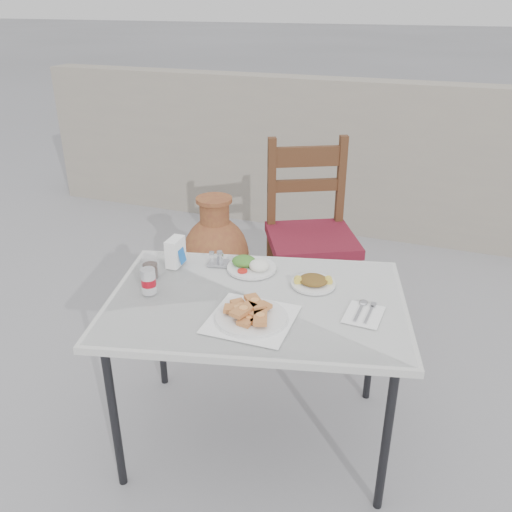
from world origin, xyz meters
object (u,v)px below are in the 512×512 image
at_px(soda_can, 149,281).
at_px(napkin_holder, 175,252).
at_px(pide_plate, 251,313).
at_px(cafe_table, 256,309).
at_px(cola_glass, 150,268).
at_px(condiment_caddy, 218,260).
at_px(salad_chopped_plate, 313,281).
at_px(terracotta_urn, 216,258).
at_px(chair, 310,233).
at_px(salad_rice_plate, 251,265).

relative_size(soda_can, napkin_holder, 0.85).
relative_size(pide_plate, napkin_holder, 2.45).
distance_m(cafe_table, cola_glass, 0.48).
height_order(pide_plate, cola_glass, cola_glass).
bearing_deg(soda_can, condiment_caddy, 65.26).
bearing_deg(salad_chopped_plate, terracotta_urn, 135.50).
bearing_deg(terracotta_urn, napkin_holder, -76.79).
distance_m(cafe_table, condiment_caddy, 0.35).
relative_size(salad_chopped_plate, chair, 0.17).
bearing_deg(condiment_caddy, chair, 76.11).
distance_m(salad_chopped_plate, condiment_caddy, 0.44).
xyz_separation_m(cafe_table, pide_plate, (0.04, -0.15, 0.08)).
distance_m(cola_glass, chair, 1.12).
distance_m(salad_chopped_plate, terracotta_urn, 1.18).
distance_m(soda_can, cola_glass, 0.14).
bearing_deg(napkin_holder, cafe_table, -21.03).
height_order(cafe_table, condiment_caddy, condiment_caddy).
relative_size(salad_rice_plate, condiment_caddy, 2.12).
bearing_deg(soda_can, cafe_table, 14.52).
bearing_deg(cola_glass, chair, 67.83).
distance_m(cafe_table, soda_can, 0.44).
height_order(cafe_table, soda_can, soda_can).
relative_size(chair, terracotta_urn, 1.49).
xyz_separation_m(salad_chopped_plate, terracotta_urn, (-0.80, 0.78, -0.38)).
xyz_separation_m(salad_chopped_plate, soda_can, (-0.59, -0.29, 0.04)).
distance_m(pide_plate, terracotta_urn, 1.35).
height_order(napkin_holder, condiment_caddy, napkin_holder).
bearing_deg(chair, salad_chopped_plate, -101.42).
xyz_separation_m(cafe_table, condiment_caddy, (-0.26, 0.22, 0.07)).
distance_m(salad_rice_plate, cola_glass, 0.42).
height_order(cola_glass, chair, chair).
distance_m(condiment_caddy, chair, 0.85).
xyz_separation_m(napkin_holder, chair, (0.37, 0.88, -0.21)).
bearing_deg(terracotta_urn, pide_plate, -59.53).
bearing_deg(cafe_table, cola_glass, 178.38).
relative_size(salad_rice_plate, napkin_holder, 1.73).
xyz_separation_m(salad_chopped_plate, condiment_caddy, (-0.44, 0.04, 0.01)).
distance_m(cafe_table, terracotta_urn, 1.19).
bearing_deg(cafe_table, salad_chopped_plate, 45.90).
bearing_deg(salad_chopped_plate, chair, 105.66).
xyz_separation_m(cafe_table, terracotta_urn, (-0.62, 0.97, -0.32)).
relative_size(salad_chopped_plate, soda_can, 1.75).
distance_m(salad_rice_plate, salad_chopped_plate, 0.29).
distance_m(napkin_holder, chair, 0.98).
relative_size(cafe_table, salad_chopped_plate, 7.17).
relative_size(cafe_table, terracotta_urn, 1.83).
bearing_deg(pide_plate, cola_glass, 162.44).
bearing_deg(salad_chopped_plate, salad_rice_plate, 171.42).
bearing_deg(pide_plate, chair, 94.64).
distance_m(salad_rice_plate, napkin_holder, 0.33).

